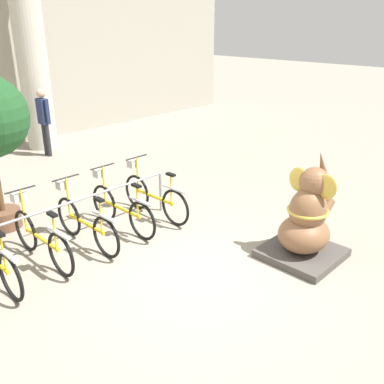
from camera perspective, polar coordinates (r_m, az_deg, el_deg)
name	(u,v)px	position (r m, az deg, el deg)	size (l,w,h in m)	color
ground_plane	(196,271)	(6.33, 0.55, -10.49)	(60.00, 60.00, 0.00)	gray
column_right	(31,51)	(12.58, -20.68, 17.21)	(0.99, 0.99, 5.16)	#BCB7A8
bike_rack	(79,208)	(7.05, -14.79, -2.13)	(3.57, 0.05, 0.77)	gray
bicycle_1	(40,237)	(6.75, -19.55, -5.67)	(0.48, 1.73, 1.05)	black
bicycle_2	(85,222)	(7.03, -14.10, -3.86)	(0.48, 1.73, 1.05)	black
bicycle_3	(121,207)	(7.44, -9.50, -2.00)	(0.48, 1.73, 1.05)	black
bicycle_4	(154,195)	(7.85, -5.13, -0.45)	(0.48, 1.73, 1.05)	black
elephant_statue	(306,223)	(6.67, 15.00, -3.96)	(1.09, 1.09, 1.66)	#4C4742
person_pedestrian	(44,116)	(11.89, -19.19, 9.55)	(0.23, 0.47, 1.76)	#28282D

